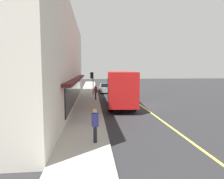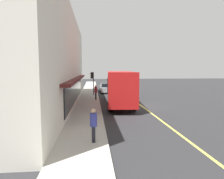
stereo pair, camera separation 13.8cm
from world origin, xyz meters
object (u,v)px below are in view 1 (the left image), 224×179
pedestrian_by_curb (95,122)px  pedestrian_waiting (96,91)px  bus (120,86)px  car_silver (105,88)px  traffic_light (92,78)px

pedestrian_by_curb → pedestrian_waiting: size_ratio=0.96×
bus → car_silver: 11.10m
car_silver → pedestrian_by_curb: 22.75m
car_silver → pedestrian_waiting: bearing=168.3°
traffic_light → pedestrian_by_curb: (-18.81, -0.10, -1.38)m
pedestrian_waiting → bus: bearing=-135.0°
pedestrian_waiting → car_silver: bearing=-11.7°
traffic_light → pedestrian_by_curb: 18.86m
bus → pedestrian_by_curb: bearing=166.3°
car_silver → pedestrian_waiting: size_ratio=2.48×
bus → traffic_light: bus is taller
pedestrian_by_curb → bus: bearing=-13.7°
bus → traffic_light: size_ratio=3.53×
traffic_light → pedestrian_waiting: 4.83m
pedestrian_by_curb → pedestrian_waiting: 14.19m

